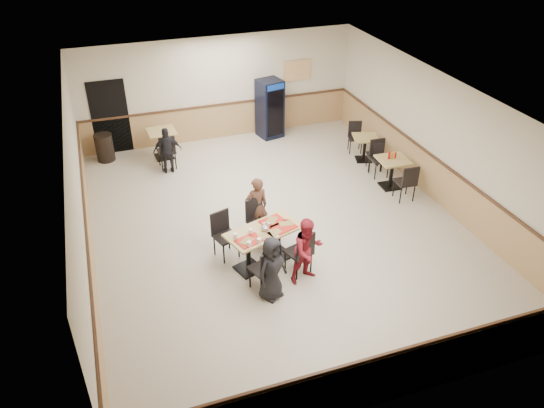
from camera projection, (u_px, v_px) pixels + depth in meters
name	position (u px, v px, depth m)	size (l,w,h in m)	color
ground	(277.00, 225.00, 11.97)	(10.00, 10.00, 0.00)	beige
room_shell	(308.00, 144.00, 14.19)	(10.00, 10.00, 10.00)	silver
main_table	(264.00, 241.00, 10.53)	(1.65, 1.17, 0.80)	black
main_chairs	(261.00, 243.00, 10.52)	(1.79, 2.07, 1.01)	black
diner_woman_left	(272.00, 269.00, 9.61)	(0.64, 0.41, 1.30)	black
diner_woman_right	(308.00, 250.00, 10.03)	(0.66, 0.52, 1.36)	maroon
diner_man_opposite	(257.00, 207.00, 11.30)	(0.51, 0.33, 1.39)	brown
lone_diner	(168.00, 151.00, 13.76)	(0.73, 0.31, 1.25)	black
tabletop_clutter	(266.00, 231.00, 10.33)	(1.33, 0.95, 0.12)	red
side_table_near	(392.00, 169.00, 13.15)	(0.76, 0.76, 0.78)	black
side_table_near_chair_south	(405.00, 181.00, 12.67)	(0.46, 0.46, 0.99)	black
side_table_near_chair_north	(380.00, 159.00, 13.66)	(0.46, 0.46, 0.99)	black
side_table_far	(365.00, 145.00, 14.43)	(0.81, 0.81, 0.70)	black
side_table_far_chair_south	(375.00, 154.00, 14.00)	(0.41, 0.41, 0.88)	black
side_table_far_chair_north	(355.00, 137.00, 14.89)	(0.41, 0.41, 0.88)	black
condiment_caddy	(392.00, 155.00, 13.00)	(0.23, 0.06, 0.20)	#BB0D0F
back_table	(162.00, 140.00, 14.54)	(0.79, 0.79, 0.80)	black
back_table_chair_lone	(166.00, 150.00, 14.04)	(0.47, 0.47, 1.01)	black
pepsi_cooler	(270.00, 109.00, 15.58)	(0.77, 0.78, 1.73)	black
trash_bin	(105.00, 148.00, 14.47)	(0.48, 0.48, 0.76)	black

